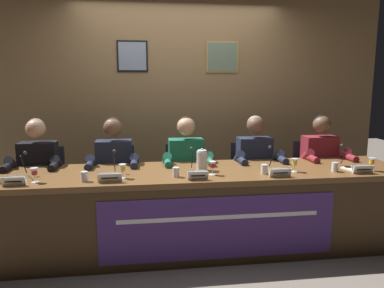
{
  "coord_description": "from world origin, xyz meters",
  "views": [
    {
      "loc": [
        -0.43,
        -3.25,
        1.57
      ],
      "look_at": [
        0.0,
        0.0,
        1.0
      ],
      "focal_mm": 34.01,
      "sensor_mm": 36.0,
      "label": 1
    }
  ],
  "objects_px": {
    "juice_glass_far_left": "(34,172)",
    "nameplate_far_left": "(14,181)",
    "microphone_right": "(273,162)",
    "juice_glass_far_right": "(372,162)",
    "juice_glass_right": "(295,163)",
    "water_cup_left": "(84,177)",
    "juice_glass_left": "(123,169)",
    "microphone_far_left": "(23,169)",
    "chair_left": "(116,189)",
    "nameplate_far_right": "(363,169)",
    "panelist_center": "(187,166)",
    "water_cup_center": "(176,173)",
    "juice_glass_center": "(213,165)",
    "chair_far_right": "(313,181)",
    "water_cup_far_right": "(335,167)",
    "microphone_far_right": "(346,160)",
    "panelist_left": "(114,168)",
    "nameplate_center": "(198,175)",
    "microphone_center": "(192,164)",
    "panelist_far_right": "(322,162)",
    "microphone_left": "(114,167)",
    "water_cup_right": "(264,170)",
    "nameplate_right": "(280,172)",
    "panelist_far_left": "(37,171)",
    "conference_table": "(194,198)",
    "nameplate_left": "(110,177)",
    "chair_far_left": "(44,192)",
    "panelist_right": "(256,164)",
    "water_pitcher_central": "(202,160)",
    "chair_right": "(250,184)"
  },
  "relations": [
    {
      "from": "water_cup_far_right",
      "to": "microphone_far_right",
      "type": "distance_m",
      "value": 0.23
    },
    {
      "from": "chair_left",
      "to": "microphone_left",
      "type": "height_order",
      "value": "microphone_left"
    },
    {
      "from": "chair_far_left",
      "to": "nameplate_far_right",
      "type": "xyz_separation_m",
      "value": [
        3.0,
        -0.91,
        0.37
      ]
    },
    {
      "from": "panelist_right",
      "to": "juice_glass_right",
      "type": "relative_size",
      "value": 9.75
    },
    {
      "from": "panelist_left",
      "to": "panelist_center",
      "type": "distance_m",
      "value": 0.75
    },
    {
      "from": "nameplate_left",
      "to": "water_cup_center",
      "type": "height_order",
      "value": "water_cup_center"
    },
    {
      "from": "panelist_far_right",
      "to": "water_pitcher_central",
      "type": "xyz_separation_m",
      "value": [
        -1.4,
        -0.41,
        0.15
      ]
    },
    {
      "from": "panelist_right",
      "to": "juice_glass_far_left",
      "type": "bearing_deg",
      "value": -162.79
    },
    {
      "from": "nameplate_far_left",
      "to": "nameplate_right",
      "type": "bearing_deg",
      "value": -0.39
    },
    {
      "from": "water_cup_left",
      "to": "panelist_far_right",
      "type": "xyz_separation_m",
      "value": [
        2.42,
        0.66,
        -0.09
      ]
    },
    {
      "from": "microphone_left",
      "to": "water_cup_right",
      "type": "height_order",
      "value": "microphone_left"
    },
    {
      "from": "nameplate_far_left",
      "to": "nameplate_right",
      "type": "xyz_separation_m",
      "value": [
        2.19,
        -0.01,
        0.0
      ]
    },
    {
      "from": "chair_far_right",
      "to": "panelist_far_right",
      "type": "height_order",
      "value": "panelist_far_right"
    },
    {
      "from": "microphone_right",
      "to": "juice_glass_far_right",
      "type": "xyz_separation_m",
      "value": [
        0.89,
        -0.15,
        0.01
      ]
    },
    {
      "from": "water_cup_left",
      "to": "water_cup_center",
      "type": "xyz_separation_m",
      "value": [
        0.76,
        0.04,
        0.0
      ]
    },
    {
      "from": "panelist_left",
      "to": "nameplate_center",
      "type": "xyz_separation_m",
      "value": [
        0.75,
        -0.73,
        0.09
      ]
    },
    {
      "from": "panelist_far_left",
      "to": "juice_glass_right",
      "type": "relative_size",
      "value": 9.75
    },
    {
      "from": "panelist_right",
      "to": "nameplate_right",
      "type": "distance_m",
      "value": 0.74
    },
    {
      "from": "conference_table",
      "to": "juice_glass_far_right",
      "type": "distance_m",
      "value": 1.67
    },
    {
      "from": "juice_glass_left",
      "to": "panelist_right",
      "type": "relative_size",
      "value": 0.1
    },
    {
      "from": "panelist_far_left",
      "to": "microphone_center",
      "type": "height_order",
      "value": "panelist_far_left"
    },
    {
      "from": "panelist_far_left",
      "to": "chair_left",
      "type": "distance_m",
      "value": 0.82
    },
    {
      "from": "conference_table",
      "to": "water_cup_left",
      "type": "distance_m",
      "value": 0.98
    },
    {
      "from": "chair_left",
      "to": "juice_glass_far_right",
      "type": "height_order",
      "value": "chair_left"
    },
    {
      "from": "microphone_center",
      "to": "panelist_far_right",
      "type": "distance_m",
      "value": 1.57
    },
    {
      "from": "panelist_center",
      "to": "water_cup_center",
      "type": "bearing_deg",
      "value": -105.14
    },
    {
      "from": "microphone_right",
      "to": "juice_glass_far_right",
      "type": "relative_size",
      "value": 1.74
    },
    {
      "from": "water_cup_left",
      "to": "microphone_right",
      "type": "bearing_deg",
      "value": 6.08
    },
    {
      "from": "juice_glass_far_left",
      "to": "nameplate_far_left",
      "type": "bearing_deg",
      "value": -150.5
    },
    {
      "from": "chair_right",
      "to": "microphone_right",
      "type": "height_order",
      "value": "microphone_right"
    },
    {
      "from": "nameplate_center",
      "to": "microphone_center",
      "type": "distance_m",
      "value": 0.28
    },
    {
      "from": "chair_left",
      "to": "nameplate_far_right",
      "type": "height_order",
      "value": "chair_left"
    },
    {
      "from": "chair_far_left",
      "to": "juice_glass_right",
      "type": "distance_m",
      "value": 2.57
    },
    {
      "from": "nameplate_far_left",
      "to": "juice_glass_far_right",
      "type": "xyz_separation_m",
      "value": [
        3.11,
        0.08,
        0.05
      ]
    },
    {
      "from": "juice_glass_right",
      "to": "water_cup_left",
      "type": "bearing_deg",
      "value": -177.41
    },
    {
      "from": "panelist_center",
      "to": "nameplate_far_right",
      "type": "height_order",
      "value": "panelist_center"
    },
    {
      "from": "panelist_far_right",
      "to": "microphone_center",
      "type": "bearing_deg",
      "value": -163.13
    },
    {
      "from": "panelist_far_left",
      "to": "juice_glass_left",
      "type": "height_order",
      "value": "panelist_far_left"
    },
    {
      "from": "juice_glass_left",
      "to": "microphone_far_left",
      "type": "bearing_deg",
      "value": 170.86
    },
    {
      "from": "panelist_far_right",
      "to": "water_cup_center",
      "type": "bearing_deg",
      "value": -159.57
    },
    {
      "from": "nameplate_center",
      "to": "juice_glass_right",
      "type": "distance_m",
      "value": 0.93
    },
    {
      "from": "chair_far_right",
      "to": "panelist_right",
      "type": "bearing_deg",
      "value": -165.11
    },
    {
      "from": "juice_glass_right",
      "to": "nameplate_far_right",
      "type": "xyz_separation_m",
      "value": [
        0.59,
        -0.14,
        -0.05
      ]
    },
    {
      "from": "microphone_left",
      "to": "panelist_far_left",
      "type": "bearing_deg",
      "value": 148.04
    },
    {
      "from": "juice_glass_center",
      "to": "chair_far_right",
      "type": "bearing_deg",
      "value": 30.61
    },
    {
      "from": "juice_glass_far_left",
      "to": "chair_left",
      "type": "bearing_deg",
      "value": 55.34
    },
    {
      "from": "juice_glass_center",
      "to": "microphone_far_right",
      "type": "bearing_deg",
      "value": 4.87
    },
    {
      "from": "juice_glass_far_left",
      "to": "juice_glass_right",
      "type": "height_order",
      "value": "same"
    },
    {
      "from": "juice_glass_center",
      "to": "microphone_far_right",
      "type": "height_order",
      "value": "microphone_far_right"
    },
    {
      "from": "nameplate_right",
      "to": "water_cup_right",
      "type": "xyz_separation_m",
      "value": [
        -0.1,
        0.12,
        -0.0
      ]
    }
  ]
}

